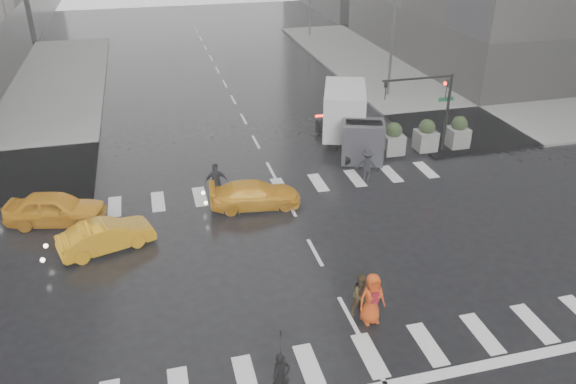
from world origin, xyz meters
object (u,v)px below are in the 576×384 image
object	(u,v)px
traffic_signal_pole	(433,99)
pedestrian_brown	(362,295)
pedestrian_orange	(372,299)
box_truck	(349,118)
taxi_front	(55,209)
taxi_mid	(106,236)

from	to	relation	value
traffic_signal_pole	pedestrian_brown	size ratio (longest dim) A/B	2.79
pedestrian_brown	pedestrian_orange	size ratio (longest dim) A/B	0.84
pedestrian_orange	traffic_signal_pole	bearing A→B (deg)	52.55
box_truck	taxi_front	bearing A→B (deg)	-142.69
traffic_signal_pole	pedestrian_orange	bearing A→B (deg)	-123.93
taxi_front	taxi_mid	distance (m)	3.50
box_truck	pedestrian_orange	bearing A→B (deg)	-87.22
traffic_signal_pole	pedestrian_brown	bearing A→B (deg)	-125.50
traffic_signal_pole	pedestrian_brown	xyz separation A→B (m)	(-8.57, -12.01, -2.41)
taxi_mid	pedestrian_brown	bearing A→B (deg)	-143.92
pedestrian_orange	pedestrian_brown	bearing A→B (deg)	107.45
pedestrian_orange	taxi_front	size ratio (longest dim) A/B	0.45
traffic_signal_pole	taxi_front	world-z (taller)	traffic_signal_pole
taxi_mid	traffic_signal_pole	bearing A→B (deg)	-89.31
pedestrian_brown	taxi_front	bearing A→B (deg)	123.26
traffic_signal_pole	box_truck	bearing A→B (deg)	153.21
taxi_front	taxi_mid	world-z (taller)	taxi_front
traffic_signal_pole	taxi_mid	xyz separation A→B (m)	(-17.20, -5.59, -2.59)
pedestrian_orange	taxi_mid	world-z (taller)	pedestrian_orange
pedestrian_orange	taxi_mid	bearing A→B (deg)	138.52
traffic_signal_pole	taxi_mid	bearing A→B (deg)	-161.99
traffic_signal_pole	taxi_mid	size ratio (longest dim) A/B	1.18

